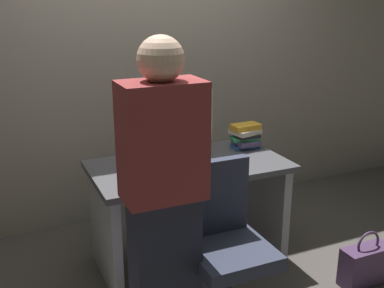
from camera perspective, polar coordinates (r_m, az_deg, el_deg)
ground_plane at (r=3.45m, az=-0.35°, el=-13.84°), size 9.00×9.00×0.00m
wall_back at (r=3.81m, az=-6.11°, el=13.05°), size 6.40×0.10×3.00m
desk at (r=3.21m, az=-0.36°, el=-6.27°), size 1.31×0.71×0.73m
office_chair at (r=2.68m, az=4.06°, el=-13.22°), size 0.52×0.52×0.94m
person_at_desk at (r=2.33m, az=-3.50°, el=-6.74°), size 0.40×0.24×1.64m
monitor at (r=3.22m, az=-2.09°, el=2.99°), size 0.54×0.16×0.46m
keyboard at (r=3.00m, az=-0.94°, el=-3.05°), size 0.43×0.14×0.02m
mouse at (r=3.12m, az=3.97°, el=-2.10°), size 0.06×0.10×0.03m
cup_near_keyboard at (r=2.91m, az=-6.07°, el=-3.03°), size 0.07×0.07×0.10m
book_stack at (r=3.44m, az=6.57°, el=1.01°), size 0.23×0.19×0.18m
handbag at (r=3.32m, az=20.47°, el=-13.68°), size 0.34×0.14×0.38m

